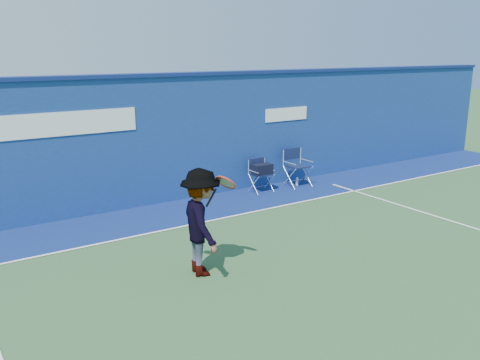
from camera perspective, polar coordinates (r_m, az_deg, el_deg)
ground at (r=8.53m, az=6.76°, el=-10.69°), size 80.00×80.00×0.00m
stadium_wall at (r=12.33m, az=-8.72°, el=4.67°), size 24.00×0.50×3.08m
out_of_bounds_strip at (r=11.73m, az=-6.17°, el=-3.53°), size 24.00×1.80×0.01m
court_lines at (r=8.95m, az=4.27°, el=-9.30°), size 24.00×12.00×0.01m
directors_chair_left at (r=13.20m, az=2.40°, el=0.23°), size 0.51×0.47×0.86m
directors_chair_right at (r=13.86m, az=6.45°, el=0.61°), size 0.60×0.54×1.01m
water_bottle at (r=13.93m, az=6.43°, el=-0.16°), size 0.07×0.07×0.23m
tennis_player at (r=8.28m, az=-4.37°, el=-4.75°), size 1.03×1.26×1.78m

